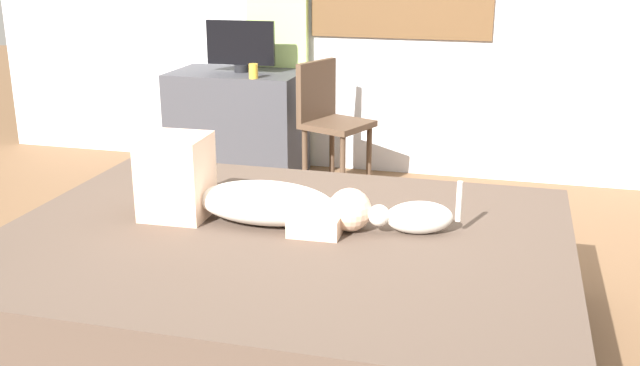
# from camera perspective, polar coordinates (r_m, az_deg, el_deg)

# --- Properties ---
(ground_plane) EXTENTS (16.00, 16.00, 0.00)m
(ground_plane) POSITION_cam_1_polar(r_m,az_deg,el_deg) (3.16, -0.96, -11.97)
(ground_plane) COLOR brown
(bed) EXTENTS (2.26, 1.73, 0.51)m
(bed) POSITION_cam_1_polar(r_m,az_deg,el_deg) (2.99, -2.87, -8.43)
(bed) COLOR #38383D
(bed) RESTS_ON ground
(person_lying) EXTENTS (0.94, 0.29, 0.34)m
(person_lying) POSITION_cam_1_polar(r_m,az_deg,el_deg) (2.98, -5.99, -0.88)
(person_lying) COLOR silver
(person_lying) RESTS_ON bed
(cat) EXTENTS (0.35, 0.18, 0.21)m
(cat) POSITION_cam_1_polar(r_m,az_deg,el_deg) (2.88, 7.28, -2.60)
(cat) COLOR silver
(cat) RESTS_ON bed
(desk) EXTENTS (0.90, 0.56, 0.74)m
(desk) POSITION_cam_1_polar(r_m,az_deg,el_deg) (5.28, -6.31, 4.53)
(desk) COLOR #38383D
(desk) RESTS_ON ground
(tv_monitor) EXTENTS (0.48, 0.10, 0.35)m
(tv_monitor) POSITION_cam_1_polar(r_m,az_deg,el_deg) (5.17, -6.12, 10.48)
(tv_monitor) COLOR black
(tv_monitor) RESTS_ON desk
(cup) EXTENTS (0.06, 0.06, 0.10)m
(cup) POSITION_cam_1_polar(r_m,az_deg,el_deg) (4.92, -5.14, 8.57)
(cup) COLOR gold
(cup) RESTS_ON desk
(chair_by_desk) EXTENTS (0.49, 0.49, 0.86)m
(chair_by_desk) POSITION_cam_1_polar(r_m,az_deg,el_deg) (4.86, 0.66, 5.17)
(chair_by_desk) COLOR #4C3828
(chair_by_desk) RESTS_ON ground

